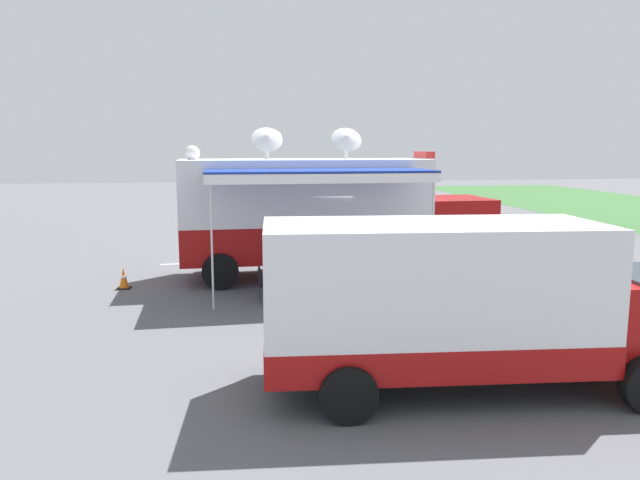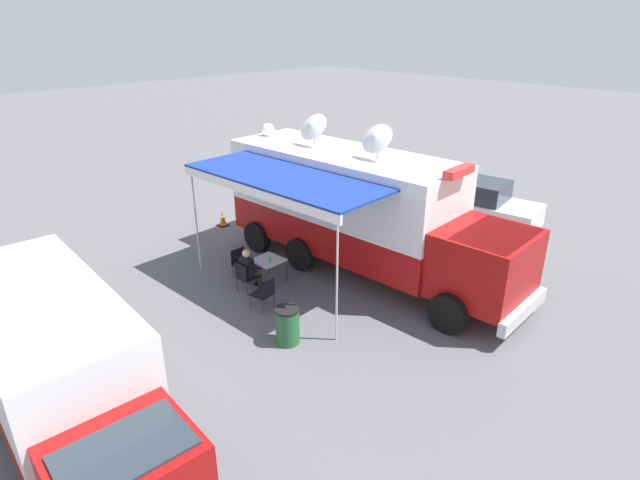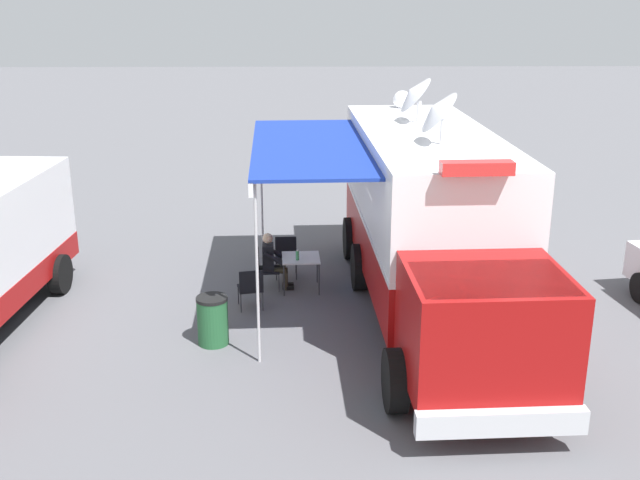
{
  "view_description": "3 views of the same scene",
  "coord_description": "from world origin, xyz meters",
  "px_view_note": "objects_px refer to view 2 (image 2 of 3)",
  "views": [
    {
      "loc": [
        17.57,
        -2.01,
        3.85
      ],
      "look_at": [
        1.21,
        0.31,
        1.28
      ],
      "focal_mm": 33.61,
      "sensor_mm": 36.0,
      "label": 1
    },
    {
      "loc": [
        10.73,
        9.89,
        7.04
      ],
      "look_at": [
        1.73,
        0.82,
        1.5
      ],
      "focal_mm": 28.83,
      "sensor_mm": 36.0,
      "label": 2
    },
    {
      "loc": [
        2.37,
        14.77,
        6.16
      ],
      "look_at": [
        2.13,
        0.08,
        1.3
      ],
      "focal_mm": 42.66,
      "sensor_mm": 36.0,
      "label": 3
    }
  ],
  "objects_px": {
    "folding_chair_beside_table": "(241,261)",
    "support_truck": "(60,371)",
    "traffic_cone": "(223,218)",
    "folding_table": "(268,262)",
    "water_bottle": "(270,259)",
    "car_behind_truck": "(477,204)",
    "trash_bin": "(287,326)",
    "seated_responder": "(250,268)",
    "folding_chair_spare_by_truck": "(265,292)",
    "command_truck": "(361,209)",
    "folding_chair_at_table": "(245,275)"
  },
  "relations": [
    {
      "from": "folding_table",
      "to": "support_truck",
      "type": "height_order",
      "value": "support_truck"
    },
    {
      "from": "water_bottle",
      "to": "folding_chair_spare_by_truck",
      "type": "bearing_deg",
      "value": 44.44
    },
    {
      "from": "folding_chair_beside_table",
      "to": "water_bottle",
      "type": "bearing_deg",
      "value": 104.94
    },
    {
      "from": "traffic_cone",
      "to": "car_behind_truck",
      "type": "relative_size",
      "value": 0.13
    },
    {
      "from": "command_truck",
      "to": "folding_chair_beside_table",
      "type": "xyz_separation_m",
      "value": [
        2.87,
        -2.08,
        -1.43
      ]
    },
    {
      "from": "car_behind_truck",
      "to": "trash_bin",
      "type": "bearing_deg",
      "value": 3.82
    },
    {
      "from": "command_truck",
      "to": "support_truck",
      "type": "bearing_deg",
      "value": 5.01
    },
    {
      "from": "seated_responder",
      "to": "trash_bin",
      "type": "height_order",
      "value": "seated_responder"
    },
    {
      "from": "folding_chair_beside_table",
      "to": "car_behind_truck",
      "type": "height_order",
      "value": "car_behind_truck"
    },
    {
      "from": "water_bottle",
      "to": "traffic_cone",
      "type": "bearing_deg",
      "value": -109.62
    },
    {
      "from": "water_bottle",
      "to": "folding_chair_spare_by_truck",
      "type": "xyz_separation_m",
      "value": [
        0.93,
        0.91,
        -0.32
      ]
    },
    {
      "from": "folding_chair_beside_table",
      "to": "car_behind_truck",
      "type": "xyz_separation_m",
      "value": [
        -8.45,
        2.82,
        0.37
      ]
    },
    {
      "from": "folding_table",
      "to": "support_truck",
      "type": "xyz_separation_m",
      "value": [
        6.28,
        2.0,
        0.71
      ]
    },
    {
      "from": "command_truck",
      "to": "folding_chair_beside_table",
      "type": "height_order",
      "value": "command_truck"
    },
    {
      "from": "command_truck",
      "to": "support_truck",
      "type": "height_order",
      "value": "command_truck"
    },
    {
      "from": "water_bottle",
      "to": "support_truck",
      "type": "bearing_deg",
      "value": 16.45
    },
    {
      "from": "water_bottle",
      "to": "seated_responder",
      "type": "height_order",
      "value": "seated_responder"
    },
    {
      "from": "folding_table",
      "to": "water_bottle",
      "type": "distance_m",
      "value": 0.25
    },
    {
      "from": "folding_chair_beside_table",
      "to": "folding_chair_spare_by_truck",
      "type": "bearing_deg",
      "value": 71.21
    },
    {
      "from": "folding_table",
      "to": "trash_bin",
      "type": "distance_m",
      "value": 3.07
    },
    {
      "from": "folding_chair_beside_table",
      "to": "folding_chair_spare_by_truck",
      "type": "height_order",
      "value": "same"
    },
    {
      "from": "trash_bin",
      "to": "support_truck",
      "type": "relative_size",
      "value": 0.13
    },
    {
      "from": "support_truck",
      "to": "car_behind_truck",
      "type": "distance_m",
      "value": 14.39
    },
    {
      "from": "folding_table",
      "to": "folding_chair_at_table",
      "type": "bearing_deg",
      "value": -3.61
    },
    {
      "from": "seated_responder",
      "to": "support_truck",
      "type": "bearing_deg",
      "value": 20.0
    },
    {
      "from": "folding_chair_spare_by_truck",
      "to": "water_bottle",
      "type": "bearing_deg",
      "value": -135.56
    },
    {
      "from": "folding_chair_beside_table",
      "to": "support_truck",
      "type": "height_order",
      "value": "support_truck"
    },
    {
      "from": "seated_responder",
      "to": "trash_bin",
      "type": "bearing_deg",
      "value": 70.12
    },
    {
      "from": "folding_table",
      "to": "car_behind_truck",
      "type": "bearing_deg",
      "value": 166.32
    },
    {
      "from": "traffic_cone",
      "to": "seated_responder",
      "type": "bearing_deg",
      "value": 63.75
    },
    {
      "from": "command_truck",
      "to": "seated_responder",
      "type": "xyz_separation_m",
      "value": [
        3.14,
        -1.29,
        -1.3
      ]
    },
    {
      "from": "trash_bin",
      "to": "support_truck",
      "type": "distance_m",
      "value": 4.83
    },
    {
      "from": "folding_table",
      "to": "water_bottle",
      "type": "relative_size",
      "value": 3.72
    },
    {
      "from": "folding_table",
      "to": "support_truck",
      "type": "relative_size",
      "value": 0.12
    },
    {
      "from": "folding_chair_beside_table",
      "to": "traffic_cone",
      "type": "bearing_deg",
      "value": -117.72
    },
    {
      "from": "folding_table",
      "to": "folding_chair_spare_by_truck",
      "type": "xyz_separation_m",
      "value": [
        1.0,
        1.08,
        -0.16
      ]
    },
    {
      "from": "car_behind_truck",
      "to": "command_truck",
      "type": "bearing_deg",
      "value": -7.56
    },
    {
      "from": "folding_chair_spare_by_truck",
      "to": "support_truck",
      "type": "bearing_deg",
      "value": 9.91
    },
    {
      "from": "water_bottle",
      "to": "folding_chair_beside_table",
      "type": "relative_size",
      "value": 0.26
    },
    {
      "from": "water_bottle",
      "to": "trash_bin",
      "type": "xyz_separation_m",
      "value": [
        1.51,
        2.45,
        -0.38
      ]
    },
    {
      "from": "trash_bin",
      "to": "car_behind_truck",
      "type": "height_order",
      "value": "car_behind_truck"
    },
    {
      "from": "folding_chair_at_table",
      "to": "trash_bin",
      "type": "height_order",
      "value": "trash_bin"
    },
    {
      "from": "water_bottle",
      "to": "folding_chair_beside_table",
      "type": "xyz_separation_m",
      "value": [
        0.27,
        -1.02,
        -0.32
      ]
    },
    {
      "from": "traffic_cone",
      "to": "support_truck",
      "type": "height_order",
      "value": "support_truck"
    },
    {
      "from": "folding_chair_at_table",
      "to": "traffic_cone",
      "type": "bearing_deg",
      "value": -118.09
    },
    {
      "from": "traffic_cone",
      "to": "car_behind_truck",
      "type": "bearing_deg",
      "value": 134.46
    },
    {
      "from": "seated_responder",
      "to": "folding_table",
      "type": "bearing_deg",
      "value": 174.52
    },
    {
      "from": "folding_chair_beside_table",
      "to": "traffic_cone",
      "type": "xyz_separation_m",
      "value": [
        -1.98,
        -3.77,
        -0.23
      ]
    },
    {
      "from": "folding_chair_beside_table",
      "to": "traffic_cone",
      "type": "relative_size",
      "value": 1.5
    },
    {
      "from": "folding_table",
      "to": "seated_responder",
      "type": "relative_size",
      "value": 0.67
    }
  ]
}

